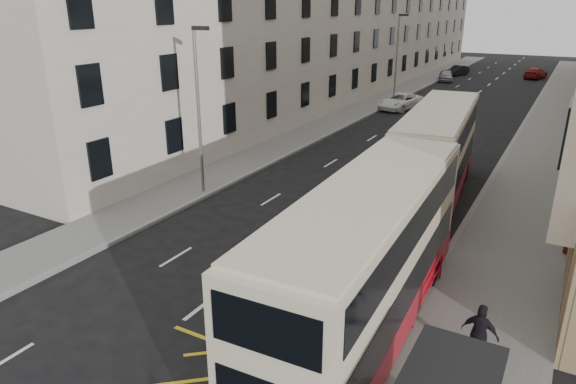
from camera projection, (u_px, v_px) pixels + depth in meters
The scene contains 17 objects.
ground at pixel (111, 377), 13.31m from camera, with size 200.00×200.00×0.00m, color black.
pavement_right at pixel (544, 147), 34.13m from camera, with size 4.00×120.00×0.15m, color slate.
pavement_left at pixel (332, 122), 41.26m from camera, with size 3.00×120.00×0.15m, color slate.
kerb_right at pixel (512, 144), 35.05m from camera, with size 0.25×120.00×0.15m, color gray.
kerb_left at pixel (350, 124), 40.57m from camera, with size 0.25×120.00×0.15m, color gray.
road_markings at pixel (467, 102), 50.09m from camera, with size 10.00×110.00×0.01m, color silver, non-canonical shape.
terrace_left at pixel (345, 29), 54.42m from camera, with size 9.18×79.00×13.25m.
guard_railing at pixel (414, 307), 14.84m from camera, with size 0.06×6.56×1.01m.
street_lamp_near at pixel (199, 103), 24.43m from camera, with size 0.93×0.18×8.00m.
street_lamp_far at pixel (397, 53), 48.95m from camera, with size 0.93×0.18×8.00m.
double_decker_front at pixel (367, 261), 14.31m from camera, with size 3.10×11.64×4.60m.
double_decker_rear at pixel (436, 154), 24.63m from camera, with size 3.71×11.49×4.50m.
pedestrian_far at pixel (480, 334), 13.42m from camera, with size 0.99×0.41×1.68m, color black.
white_van at pixel (400, 101), 46.52m from camera, with size 2.36×5.12×1.42m, color white.
car_silver at pixel (446, 76), 63.11m from camera, with size 1.62×4.02×1.37m, color #94969B.
car_dark at pixel (458, 71), 68.25m from camera, with size 1.35×3.87×1.27m, color black.
car_red at pixel (536, 73), 65.43m from camera, with size 1.92×4.71×1.37m, color maroon.
Camera 1 is at (9.32, -7.17, 9.13)m, focal length 32.00 mm.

